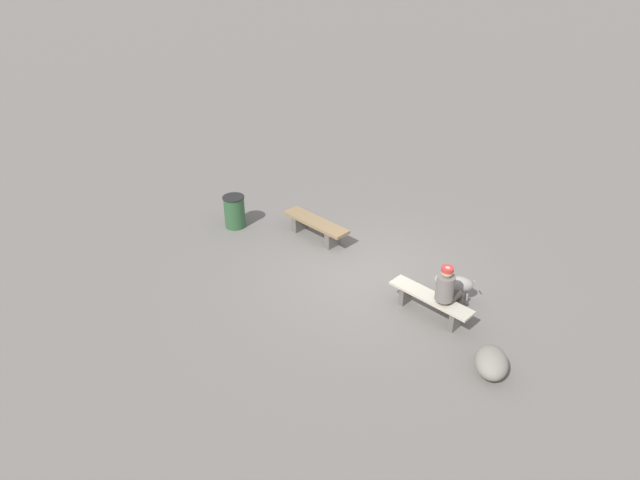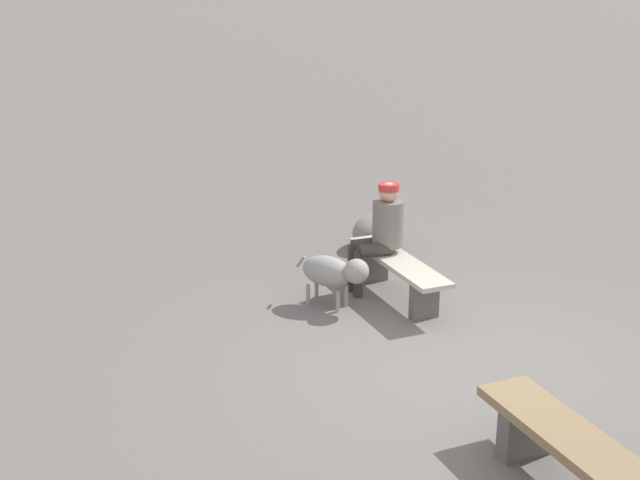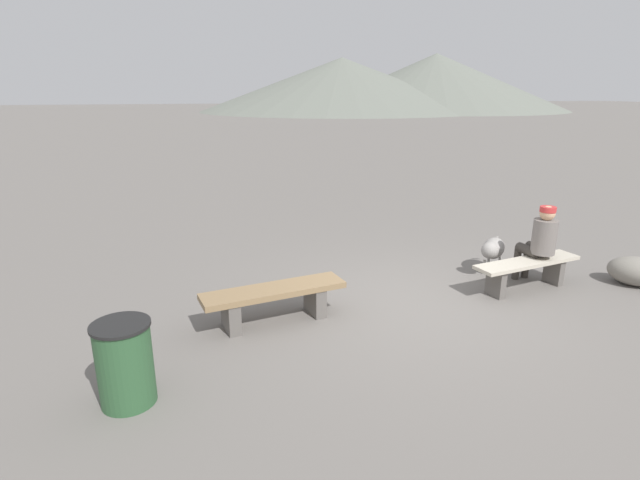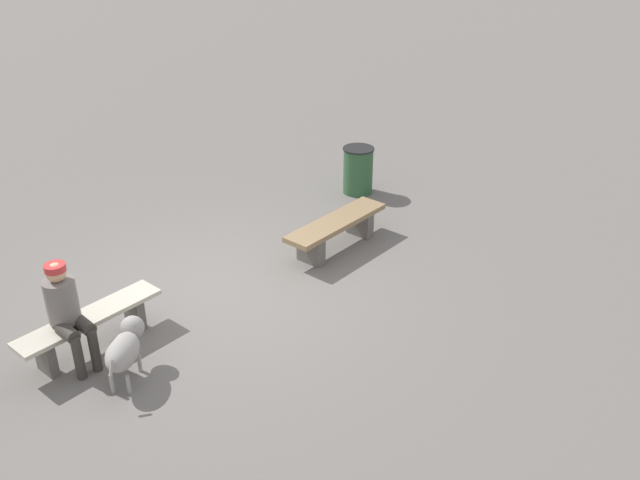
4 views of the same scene
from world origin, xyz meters
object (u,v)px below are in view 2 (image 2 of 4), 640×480
Objects in this scene: bench_left at (576,456)px; dog at (334,272)px; seated_person at (381,229)px; bench_right at (398,270)px; boulder at (377,230)px.

bench_left is 3.83m from dog.
seated_person is (4.09, 0.17, 0.41)m from bench_left.
bench_right is 1.78m from boulder.
bench_right reaches higher than boulder.
bench_left reaches higher than bench_right.
boulder is at bearing -12.00° from bench_left.
bench_left is 1.51× the size of seated_person.
dog reaches higher than bench_right.
boulder is at bearing -18.87° from bench_right.
dog reaches higher than bench_left.
seated_person reaches higher than bench_left.
bench_right is 0.50m from seated_person.
bench_left is at bearing -33.77° from dog.
boulder is (1.83, -1.05, -0.19)m from dog.
bench_right is 0.76m from dog.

